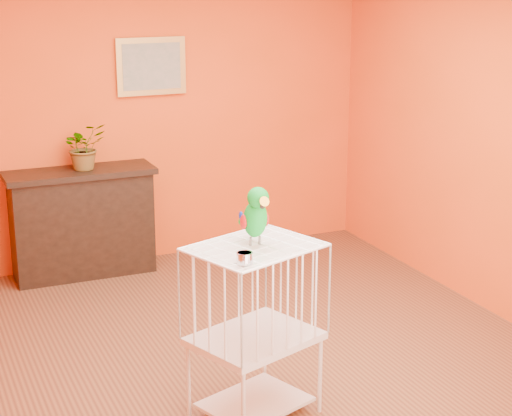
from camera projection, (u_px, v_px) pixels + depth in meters
name	position (u px, v px, depth m)	size (l,w,h in m)	color
ground	(252.00, 352.00, 5.95)	(4.50, 4.50, 0.00)	brown
room_shell	(251.00, 128.00, 5.52)	(4.50, 4.50, 4.50)	#EB4C16
console_cabinet	(82.00, 223.00, 7.34)	(1.26, 0.45, 0.93)	black
potted_plant	(85.00, 153.00, 7.15)	(0.35, 0.39, 0.31)	#26722D
framed_picture	(151.00, 66.00, 7.43)	(0.62, 0.04, 0.50)	#BE9443
birdcage	(255.00, 330.00, 4.98)	(0.83, 0.73, 1.07)	silver
feed_cup	(245.00, 258.00, 4.54)	(0.09, 0.09, 0.06)	silver
parrot	(255.00, 215.00, 4.82)	(0.17, 0.31, 0.35)	#59544C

